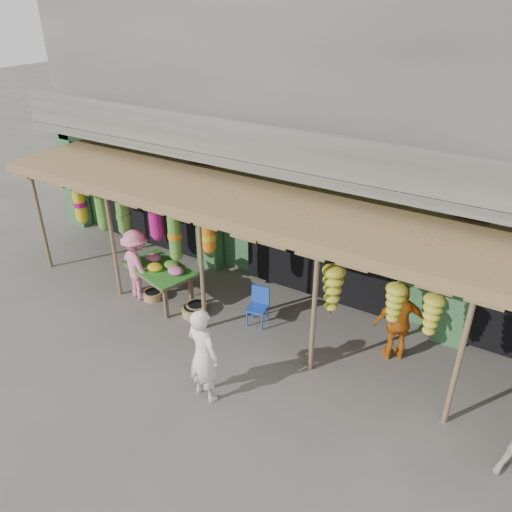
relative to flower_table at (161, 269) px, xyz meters
The scene contains 11 objects.
ground 3.09m from the flower_table, ahead, with size 80.00×80.00×0.00m, color #514C47.
building 6.12m from the flower_table, 57.62° to the left, with size 16.40×6.80×7.00m.
awning 3.42m from the flower_table, 12.31° to the left, with size 14.00×2.70×2.79m.
flower_table is the anchor object (origin of this frame).
blue_chair 2.40m from the flower_table, ahead, with size 0.47×0.48×0.84m.
basket_left 0.75m from the flower_table, 153.86° to the right, with size 0.44×0.44×0.18m, color olive.
basket_mid 1.21m from the flower_table, ahead, with size 0.51×0.51×0.20m, color olive.
basket_right 1.19m from the flower_table, ahead, with size 0.47×0.47×0.21m, color olive.
person_front 3.35m from the flower_table, 36.39° to the right, with size 0.67×0.44×1.83m, color silver.
person_vendor 5.29m from the flower_table, ahead, with size 0.97×0.41×1.66m, color #C76412.
person_shopper 0.57m from the flower_table, 158.64° to the right, with size 1.10×0.63×1.71m, color pink.
Camera 1 is at (3.98, -7.00, 6.45)m, focal length 35.00 mm.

